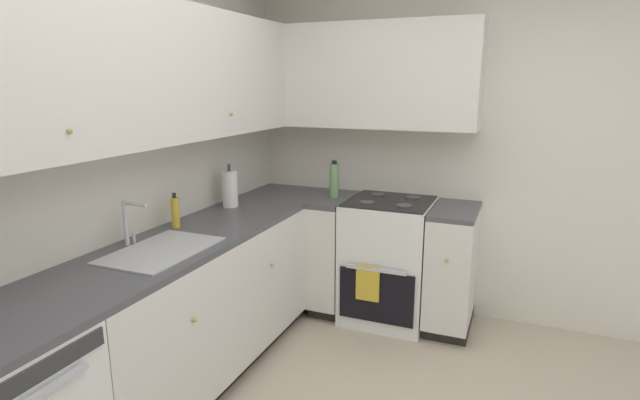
% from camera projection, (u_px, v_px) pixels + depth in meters
% --- Properties ---
extents(wall_back, '(4.05, 0.05, 2.60)m').
position_uv_depth(wall_back, '(79.00, 179.00, 2.51)').
color(wall_back, silver).
rests_on(wall_back, ground_plane).
extents(wall_right, '(0.05, 3.48, 2.60)m').
position_uv_depth(wall_right, '(472.00, 149.00, 3.68)').
color(wall_right, silver).
rests_on(wall_right, ground_plane).
extents(lower_cabinets_back, '(1.88, 0.62, 0.88)m').
position_uv_depth(lower_cabinets_back, '(195.00, 311.00, 2.98)').
color(lower_cabinets_back, silver).
rests_on(lower_cabinets_back, ground_plane).
extents(countertop_back, '(3.08, 0.60, 0.03)m').
position_uv_depth(countertop_back, '(190.00, 238.00, 2.88)').
color(countertop_back, '#4C4C51').
rests_on(countertop_back, lower_cabinets_back).
extents(lower_cabinets_right, '(0.62, 1.19, 0.88)m').
position_uv_depth(lower_cabinets_right, '(397.00, 264.00, 3.75)').
color(lower_cabinets_right, silver).
rests_on(lower_cabinets_right, ground_plane).
extents(countertop_right, '(0.60, 1.19, 0.03)m').
position_uv_depth(countertop_right, '(399.00, 206.00, 3.65)').
color(countertop_right, '#4C4C51').
rests_on(countertop_right, lower_cabinets_right).
extents(oven_range, '(0.68, 0.62, 1.07)m').
position_uv_depth(oven_range, '(388.00, 259.00, 3.79)').
color(oven_range, white).
rests_on(oven_range, ground_plane).
extents(upper_cabinets_back, '(2.76, 0.34, 0.75)m').
position_uv_depth(upper_cabinets_back, '(138.00, 73.00, 2.57)').
color(upper_cabinets_back, silver).
extents(upper_cabinets_right, '(0.32, 1.74, 0.75)m').
position_uv_depth(upper_cabinets_right, '(360.00, 76.00, 3.70)').
color(upper_cabinets_right, silver).
extents(sink, '(0.61, 0.40, 0.10)m').
position_uv_depth(sink, '(163.00, 258.00, 2.62)').
color(sink, '#B7B7BC').
rests_on(sink, countertop_back).
extents(faucet, '(0.07, 0.16, 0.25)m').
position_uv_depth(faucet, '(129.00, 220.00, 2.66)').
color(faucet, silver).
rests_on(faucet, countertop_back).
extents(soap_bottle, '(0.05, 0.05, 0.21)m').
position_uv_depth(soap_bottle, '(175.00, 212.00, 3.01)').
color(soap_bottle, gold).
rests_on(soap_bottle, countertop_back).
extents(paper_towel_roll, '(0.11, 0.11, 0.32)m').
position_uv_depth(paper_towel_roll, '(230.00, 189.00, 3.52)').
color(paper_towel_roll, white).
rests_on(paper_towel_roll, countertop_back).
extents(oil_bottle, '(0.07, 0.07, 0.28)m').
position_uv_depth(oil_bottle, '(334.00, 180.00, 3.80)').
color(oil_bottle, '#729E66').
rests_on(oil_bottle, countertop_right).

